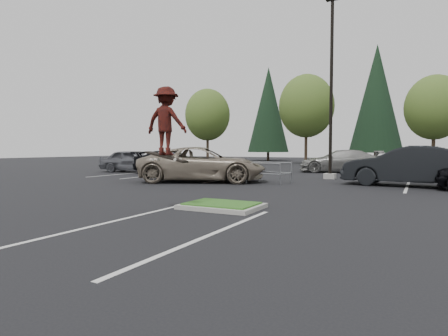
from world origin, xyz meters
The scene contains 16 objects.
ground centered at (0.00, 0.00, 0.00)m, with size 120.00×120.00×0.00m, color black.
grass_median centered at (0.00, 0.00, 0.08)m, with size 2.20×1.60×0.16m.
stall_lines centered at (-1.35, 6.02, 0.00)m, with size 22.62×17.60×0.01m.
light_pole centered at (0.50, 12.00, 4.56)m, with size 0.70×0.60×10.12m.
decid_a centered at (-18.01, 30.03, 5.58)m, with size 5.44×5.44×8.91m.
decid_b centered at (-6.01, 30.53, 6.04)m, with size 5.89×5.89×9.64m.
decid_c centered at (5.99, 29.83, 5.25)m, with size 5.12×5.12×8.38m.
conif_a centered at (-14.00, 40.00, 7.10)m, with size 5.72×5.72×13.00m.
conif_b centered at (0.00, 40.50, 7.85)m, with size 6.38×6.38×14.50m.
cart_corral centered at (-2.92, 8.05, 0.66)m, with size 3.82×1.72×1.05m.
skateboarder centered at (-1.20, -1.00, 2.45)m, with size 1.25×0.77×2.08m.
car_l_tan centered at (-5.01, 7.00, 0.89)m, with size 2.96×6.43×1.79m, color gray.
car_l_black centered at (-10.00, 11.50, 0.78)m, with size 2.19×5.40×1.57m, color black.
car_l_grey centered at (-13.50, 11.50, 0.81)m, with size 1.92×4.77×1.62m, color #52545A.
car_r_charc centered at (4.50, 9.42, 0.92)m, with size 1.94×5.56×1.83m, color black.
car_far_silver centered at (-0.02, 18.00, 0.81)m, with size 2.26×5.57×1.62m, color gray.
Camera 1 is at (5.01, -9.38, 1.72)m, focal length 30.00 mm.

